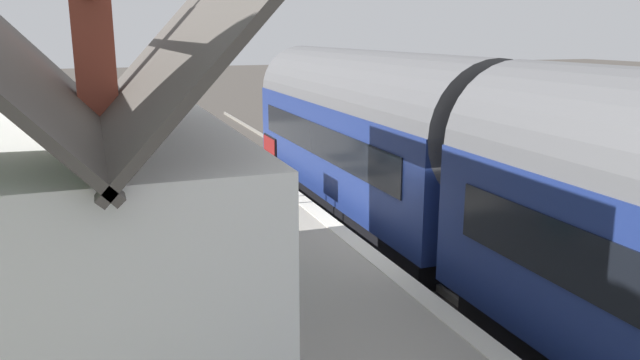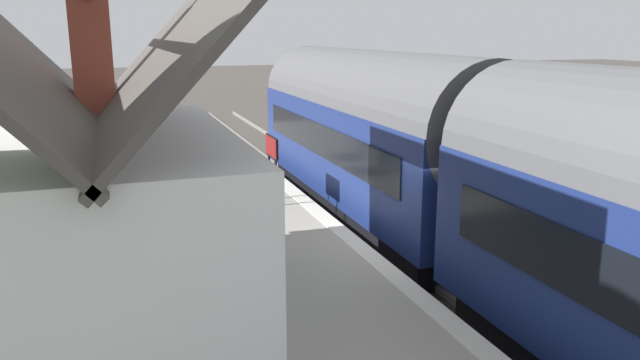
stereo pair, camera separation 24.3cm
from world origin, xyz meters
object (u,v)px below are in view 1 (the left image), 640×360
station_building (110,219)px  bench_platform_end (197,167)px  bench_by_lamp (176,153)px  planter_edge_far (80,182)px  station_sign_board (270,152)px  planter_corner_building (26,213)px  planter_edge_near (135,165)px  train (492,179)px

station_building → bench_platform_end: station_building is taller
bench_by_lamp → station_building: bearing=168.0°
station_building → planter_edge_far: 7.73m
bench_platform_end → station_sign_board: (-2.30, -1.34, 0.71)m
station_sign_board → planter_edge_far: bearing=59.6°
bench_by_lamp → planter_edge_far: bearing=125.8°
planter_corner_building → planter_edge_near: (3.68, -2.37, 0.06)m
bench_by_lamp → station_sign_board: 4.67m
bench_platform_end → planter_edge_near: bench_platform_end is taller
station_sign_board → planter_corner_building: bearing=92.3°
station_building → planter_corner_building: station_building is taller
train → planter_corner_building: size_ratio=30.82×
train → planter_edge_near: bearing=35.2°
planter_corner_building → station_sign_board: size_ratio=0.44×
bench_by_lamp → station_sign_board: (-4.32, -1.62, 0.71)m
planter_edge_far → planter_edge_near: bearing=-54.2°
planter_edge_near → station_sign_board: 4.53m
train → planter_edge_near: train is taller
station_building → bench_by_lamp: 9.74m
planter_edge_near → station_sign_board: (-3.47, -2.80, 0.79)m
train → bench_platform_end: 8.00m
bench_platform_end → planter_edge_far: bench_platform_end is taller
bench_platform_end → planter_corner_building: (-2.51, 3.84, -0.14)m
station_building → bench_by_lamp: station_building is taller
train → station_building: 6.48m
station_sign_board → bench_platform_end: bearing=30.1°
train → planter_corner_building: 9.11m
planter_edge_near → bench_by_lamp: bearing=-54.3°
station_building → bench_by_lamp: bearing=-12.0°
train → planter_edge_far: 9.93m
planter_corner_building → station_sign_board: station_sign_board is taller
bench_platform_end → planter_corner_building: size_ratio=2.03×
station_building → bench_platform_end: 7.87m
planter_edge_far → station_sign_board: size_ratio=0.53×
train → planter_edge_far: (6.96, 7.00, -1.06)m
bench_platform_end → planter_edge_far: size_ratio=1.67×
planter_edge_near → station_sign_board: size_ratio=0.49×
station_sign_board → station_building: bearing=144.8°
bench_platform_end → train: bearing=-148.6°
bench_by_lamp → planter_edge_far: 3.18m
train → bench_by_lamp: train is taller
planter_corner_building → station_sign_board: bearing=-87.7°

